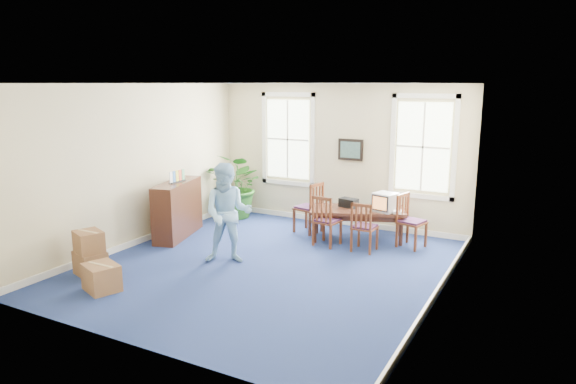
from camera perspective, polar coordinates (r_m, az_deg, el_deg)
The scene contains 25 objects.
floor at distance 9.28m, azimuth -2.31°, elevation -8.19°, with size 6.50×6.50×0.00m, color navy.
ceiling at distance 8.72m, azimuth -2.49°, elevation 11.97°, with size 6.50×6.50×0.00m, color white.
wall_back at distance 11.75m, azimuth 5.67°, elevation 4.08°, with size 6.50×6.50×0.00m, color beige.
wall_front at distance 6.35m, azimuth -17.43°, elevation -3.17°, with size 6.50×6.50×0.00m, color beige.
wall_left at distance 10.68m, azimuth -16.44°, elevation 2.87°, with size 6.50×6.50×0.00m, color beige.
wall_right at distance 7.81m, azimuth 16.95°, elevation -0.36°, with size 6.50×6.50×0.00m, color beige.
baseboard_back at distance 12.02m, azimuth 5.46°, elevation -3.22°, with size 6.00×0.04×0.12m, color white.
baseboard_left at distance 11.00m, azimuth -15.85°, elevation -5.09°, with size 0.04×6.50×0.12m, color white.
baseboard_right at distance 8.27m, azimuth 16.09°, elevation -10.82°, with size 0.04×6.50×0.12m, color white.
window_left at distance 12.24m, azimuth 0.00°, elevation 5.87°, with size 1.40×0.12×2.20m, color white, non-canonical shape.
window_right at distance 11.11m, azimuth 14.78°, elevation 4.86°, with size 1.40×0.12×2.20m, color white, non-canonical shape.
wall_picture at distance 11.57m, azimuth 6.97°, elevation 4.68°, with size 0.58×0.06×0.48m, color black, non-canonical shape.
conference_table at distance 10.81m, azimuth 7.70°, elevation -3.53°, with size 1.93×0.88×0.66m, color #442216, non-canonical shape.
crt_tv at distance 10.55m, azimuth 10.77°, elevation -1.12°, with size 0.42×0.46×0.38m, color #B7B7BC, non-canonical shape.
game_console at distance 10.47m, azimuth 12.04°, elevation -2.19°, with size 0.17×0.21×0.05m, color white.
equipment_bag at distance 10.82m, azimuth 6.75°, elevation -1.19°, with size 0.37×0.24×0.18m, color black.
chair_near_left at distance 10.31m, azimuth 4.38°, elevation -3.14°, with size 0.46×0.46×1.03m, color brown, non-canonical shape.
chair_near_right at distance 10.04m, azimuth 8.52°, elevation -3.80°, with size 0.44×0.44×0.98m, color brown, non-canonical shape.
chair_end_left at distance 11.19m, azimuth 2.24°, elevation -1.70°, with size 0.50×0.50×1.11m, color brown, non-canonical shape.
chair_end_right at distance 10.44m, azimuth 13.62°, elevation -3.19°, with size 0.48×0.48×1.06m, color brown, non-canonical shape.
man at distance 9.28m, azimuth -6.69°, elevation -2.38°, with size 0.89×0.69×1.82m, color #94C7EE.
credenza at distance 11.11m, azimuth -12.16°, elevation -1.69°, with size 0.46×1.60×1.26m, color #442216.
brochure_rack at distance 10.94m, azimuth -12.24°, elevation 2.16°, with size 0.10×0.59×0.26m, color #99999E, non-canonical shape.
potted_plant at distance 12.40m, azimuth -5.56°, elevation 0.70°, with size 1.42×1.23×1.58m, color #205618.
cardboard_boxes at distance 9.29m, azimuth -19.89°, elevation -6.28°, with size 1.41×1.41×0.80m, color #8D5E39, non-canonical shape.
Camera 1 is at (4.42, -7.51, 3.19)m, focal length 32.00 mm.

